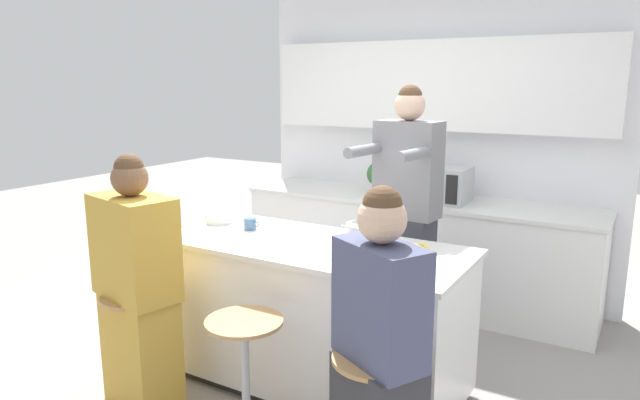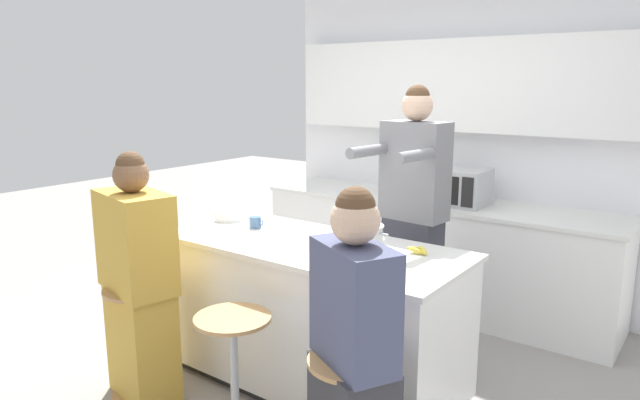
% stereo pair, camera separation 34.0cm
% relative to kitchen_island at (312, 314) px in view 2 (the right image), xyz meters
% --- Properties ---
extents(ground_plane, '(16.00, 16.00, 0.00)m').
position_rel_kitchen_island_xyz_m(ground_plane, '(0.00, 0.00, -0.46)').
color(ground_plane, gray).
extents(wall_back, '(3.22, 0.22, 2.70)m').
position_rel_kitchen_island_xyz_m(wall_back, '(0.00, 2.00, 1.08)').
color(wall_back, white).
rests_on(wall_back, ground_plane).
extents(back_counter, '(2.99, 0.69, 0.90)m').
position_rel_kitchen_island_xyz_m(back_counter, '(0.00, 1.67, -0.01)').
color(back_counter, white).
rests_on(back_counter, ground_plane).
extents(kitchen_island, '(1.86, 0.82, 0.91)m').
position_rel_kitchen_island_xyz_m(kitchen_island, '(0.00, 0.00, 0.00)').
color(kitchen_island, black).
rests_on(kitchen_island, ground_plane).
extents(bar_stool_leftmost, '(0.40, 0.40, 0.68)m').
position_rel_kitchen_island_xyz_m(bar_stool_leftmost, '(-0.74, -0.70, -0.07)').
color(bar_stool_leftmost, tan).
rests_on(bar_stool_leftmost, ground_plane).
extents(bar_stool_center, '(0.40, 0.40, 0.68)m').
position_rel_kitchen_island_xyz_m(bar_stool_center, '(0.00, -0.67, -0.07)').
color(bar_stool_center, tan).
rests_on(bar_stool_center, ground_plane).
extents(person_cooking, '(0.47, 0.61, 1.84)m').
position_rel_kitchen_island_xyz_m(person_cooking, '(0.30, 0.71, 0.46)').
color(person_cooking, '#383842').
rests_on(person_cooking, ground_plane).
extents(person_wrapped_blanket, '(0.57, 0.40, 1.48)m').
position_rel_kitchen_island_xyz_m(person_wrapped_blanket, '(-0.72, -0.72, 0.24)').
color(person_wrapped_blanket, gold).
rests_on(person_wrapped_blanket, ground_plane).
extents(person_seated_near, '(0.48, 0.41, 1.45)m').
position_rel_kitchen_island_xyz_m(person_seated_near, '(0.77, -0.72, 0.21)').
color(person_seated_near, '#333338').
rests_on(person_seated_near, ground_plane).
extents(cooking_pot, '(0.32, 0.24, 0.15)m').
position_rel_kitchen_island_xyz_m(cooking_pot, '(0.31, 0.07, 0.52)').
color(cooking_pot, '#B7BABC').
rests_on(cooking_pot, kitchen_island).
extents(fruit_bowl, '(0.19, 0.19, 0.06)m').
position_rel_kitchen_island_xyz_m(fruit_bowl, '(-0.82, 0.12, 0.48)').
color(fruit_bowl, white).
rests_on(fruit_bowl, kitchen_island).
extents(coffee_cup_near, '(0.11, 0.08, 0.08)m').
position_rel_kitchen_island_xyz_m(coffee_cup_near, '(-0.52, 0.07, 0.49)').
color(coffee_cup_near, '#4C7099').
rests_on(coffee_cup_near, kitchen_island).
extents(banana_bunch, '(0.14, 0.10, 0.05)m').
position_rel_kitchen_island_xyz_m(banana_bunch, '(0.61, 0.19, 0.47)').
color(banana_bunch, yellow).
rests_on(banana_bunch, kitchen_island).
extents(microwave, '(0.51, 0.38, 0.29)m').
position_rel_kitchen_island_xyz_m(microwave, '(0.19, 1.62, 0.58)').
color(microwave, '#B2B5B7').
rests_on(microwave, back_counter).
extents(potted_plant, '(0.22, 0.22, 0.28)m').
position_rel_kitchen_island_xyz_m(potted_plant, '(-0.34, 1.67, 0.60)').
color(potted_plant, '#A86042').
rests_on(potted_plant, back_counter).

